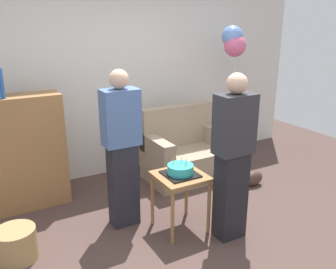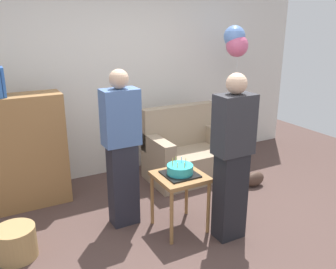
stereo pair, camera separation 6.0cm
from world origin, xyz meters
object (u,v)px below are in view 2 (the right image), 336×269
(couch, at_px, (187,153))
(person_blowing_candles, at_px, (122,149))
(handbag, at_px, (255,179))
(wicker_basket, at_px, (16,243))
(person_holding_cake, at_px, (232,158))
(side_table, at_px, (180,183))
(birthday_cake, at_px, (180,170))
(balloon_bunch, at_px, (236,43))
(bookshelf, at_px, (28,150))

(couch, relative_size, person_blowing_candles, 0.67)
(handbag, bearing_deg, wicker_basket, -178.01)
(person_blowing_candles, relative_size, handbag, 5.82)
(person_blowing_candles, bearing_deg, person_holding_cake, -34.74)
(couch, bearing_deg, person_blowing_candles, -149.87)
(side_table, relative_size, birthday_cake, 1.87)
(wicker_basket, bearing_deg, handbag, 1.99)
(handbag, bearing_deg, couch, 131.99)
(handbag, bearing_deg, person_blowing_candles, -179.86)
(couch, xyz_separation_m, side_table, (-0.73, -1.07, 0.17))
(balloon_bunch, bearing_deg, side_table, -143.11)
(person_blowing_candles, bearing_deg, side_table, -32.29)
(person_blowing_candles, distance_m, handbag, 1.95)
(side_table, distance_m, birthday_cake, 0.14)
(bookshelf, height_order, wicker_basket, bookshelf)
(birthday_cake, distance_m, wicker_basket, 1.65)
(person_blowing_candles, height_order, balloon_bunch, balloon_bunch)
(side_table, distance_m, wicker_basket, 1.61)
(balloon_bunch, bearing_deg, handbag, -104.65)
(birthday_cake, xyz_separation_m, person_blowing_candles, (-0.46, 0.38, 0.18))
(couch, relative_size, birthday_cake, 3.44)
(bookshelf, relative_size, person_blowing_candles, 0.99)
(side_table, bearing_deg, couch, 55.58)
(couch, height_order, handbag, couch)
(balloon_bunch, bearing_deg, person_blowing_candles, -158.58)
(couch, bearing_deg, person_holding_cake, -104.79)
(side_table, xyz_separation_m, balloon_bunch, (1.56, 1.17, 1.26))
(birthday_cake, bearing_deg, wicker_basket, 169.65)
(bookshelf, relative_size, balloon_bunch, 0.80)
(wicker_basket, relative_size, handbag, 1.29)
(side_table, height_order, balloon_bunch, balloon_bunch)
(wicker_basket, height_order, balloon_bunch, balloon_bunch)
(person_blowing_candles, xyz_separation_m, balloon_bunch, (2.02, 0.79, 0.94))
(birthday_cake, xyz_separation_m, handbag, (1.35, 0.38, -0.55))
(bookshelf, distance_m, balloon_bunch, 3.01)
(person_holding_cake, xyz_separation_m, handbag, (1.00, 0.74, -0.73))
(side_table, bearing_deg, person_holding_cake, -44.79)
(birthday_cake, height_order, handbag, birthday_cake)
(person_blowing_candles, distance_m, wicker_basket, 1.28)
(person_blowing_candles, bearing_deg, couch, 37.29)
(couch, height_order, wicker_basket, couch)
(handbag, xyz_separation_m, balloon_bunch, (0.21, 0.79, 1.67))
(birthday_cake, height_order, person_blowing_candles, person_blowing_candles)
(birthday_cake, bearing_deg, bookshelf, 134.27)
(bookshelf, distance_m, handbag, 2.80)
(bookshelf, height_order, birthday_cake, bookshelf)
(bookshelf, xyz_separation_m, birthday_cake, (1.24, -1.27, -0.02))
(handbag, distance_m, balloon_bunch, 1.86)
(person_holding_cake, relative_size, handbag, 5.82)
(couch, xyz_separation_m, balloon_bunch, (0.82, 0.10, 1.43))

